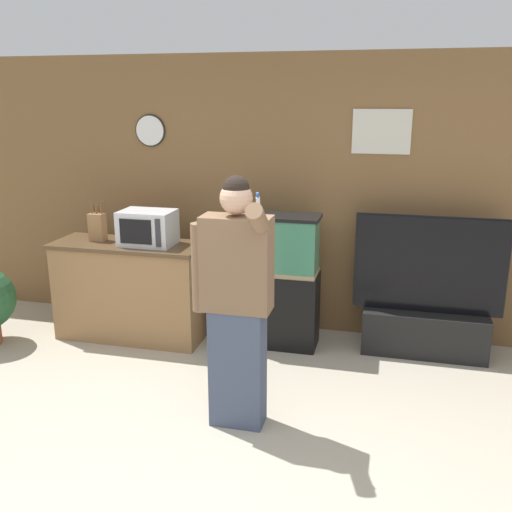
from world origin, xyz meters
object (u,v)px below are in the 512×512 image
Objects in this scene: knife_block at (97,226)px; person_standing at (236,301)px; counter_island at (131,290)px; tv_on_stand at (425,314)px; microwave at (148,228)px; aquarium_on_stand at (273,281)px.

knife_block is 2.09m from person_standing.
person_standing reaches higher than counter_island.
knife_block is at bearing -174.78° from tv_on_stand.
counter_island is 1.09× the size of tv_on_stand.
microwave is 1.23m from aquarium_on_stand.
person_standing is at bearing -45.96° from microwave.
aquarium_on_stand reaches higher than counter_island.
tv_on_stand reaches higher than microwave.
person_standing is (1.37, -1.21, 0.44)m from counter_island.
person_standing is (-1.31, -1.50, 0.55)m from tv_on_stand.
aquarium_on_stand is 1.40m from person_standing.
aquarium_on_stand is at bearing 6.68° from counter_island.
aquarium_on_stand is 1.38m from tv_on_stand.
microwave is 2.59m from tv_on_stand.
microwave is 0.52m from knife_block.
tv_on_stand is (2.47, 0.30, -0.71)m from microwave.
microwave is at bearing -171.76° from aquarium_on_stand.
microwave is (0.21, -0.01, 0.61)m from counter_island.
counter_island is at bearing -173.32° from aquarium_on_stand.
microwave reaches higher than aquarium_on_stand.
person_standing reaches higher than tv_on_stand.
aquarium_on_stand is 0.70× the size of person_standing.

